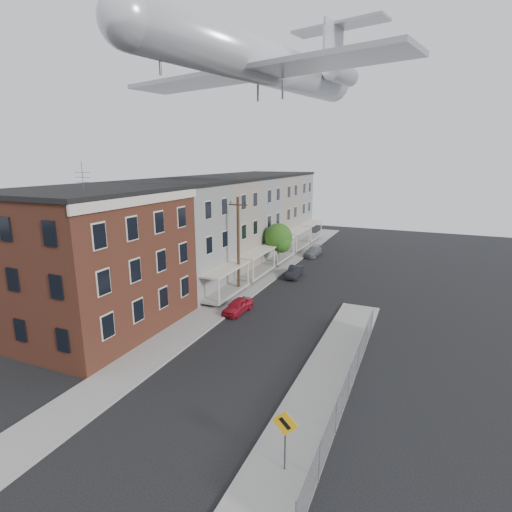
{
  "coord_description": "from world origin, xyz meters",
  "views": [
    {
      "loc": [
        9.92,
        -13.92,
        12.26
      ],
      "look_at": [
        0.61,
        7.68,
        6.53
      ],
      "focal_mm": 28.0,
      "sensor_mm": 36.0,
      "label": 1
    }
  ],
  "objects_px": {
    "street_tree": "(279,239)",
    "car_mid": "(295,272)",
    "warning_sign": "(285,431)",
    "airplane": "(267,63)",
    "car_near": "(238,306)",
    "car_far": "(313,252)",
    "utility_pole": "(238,245)"
  },
  "relations": [
    {
      "from": "street_tree",
      "to": "car_mid",
      "type": "xyz_separation_m",
      "value": [
        2.81,
        -2.78,
        -2.86
      ]
    },
    {
      "from": "warning_sign",
      "to": "airplane",
      "type": "xyz_separation_m",
      "value": [
        -9.19,
        20.84,
        18.18
      ]
    },
    {
      "from": "car_near",
      "to": "airplane",
      "type": "distance_m",
      "value": 20.42
    },
    {
      "from": "warning_sign",
      "to": "car_mid",
      "type": "height_order",
      "value": "warning_sign"
    },
    {
      "from": "street_tree",
      "to": "airplane",
      "type": "bearing_deg",
      "value": -78.28
    },
    {
      "from": "warning_sign",
      "to": "car_near",
      "type": "xyz_separation_m",
      "value": [
        -9.2,
        14.7,
        -1.3
      ]
    },
    {
      "from": "car_near",
      "to": "car_far",
      "type": "bearing_deg",
      "value": 93.33
    },
    {
      "from": "utility_pole",
      "to": "airplane",
      "type": "distance_m",
      "value": 15.62
    },
    {
      "from": "utility_pole",
      "to": "airplane",
      "type": "bearing_deg",
      "value": 42.1
    },
    {
      "from": "street_tree",
      "to": "car_near",
      "type": "height_order",
      "value": "street_tree"
    },
    {
      "from": "warning_sign",
      "to": "car_far",
      "type": "bearing_deg",
      "value": 103.67
    },
    {
      "from": "street_tree",
      "to": "car_far",
      "type": "xyz_separation_m",
      "value": [
        2.07,
        7.26,
        -2.87
      ]
    },
    {
      "from": "car_near",
      "to": "car_far",
      "type": "distance_m",
      "value": 21.52
    },
    {
      "from": "street_tree",
      "to": "airplane",
      "type": "height_order",
      "value": "airplane"
    },
    {
      "from": "car_mid",
      "to": "car_far",
      "type": "bearing_deg",
      "value": 88.61
    },
    {
      "from": "utility_pole",
      "to": "car_mid",
      "type": "xyz_separation_m",
      "value": [
        3.14,
        7.15,
        -4.09
      ]
    },
    {
      "from": "car_near",
      "to": "car_far",
      "type": "height_order",
      "value": "car_near"
    },
    {
      "from": "car_near",
      "to": "airplane",
      "type": "relative_size",
      "value": 0.11
    },
    {
      "from": "warning_sign",
      "to": "utility_pole",
      "type": "distance_m",
      "value": 22.25
    },
    {
      "from": "street_tree",
      "to": "car_far",
      "type": "distance_m",
      "value": 8.08
    },
    {
      "from": "utility_pole",
      "to": "car_far",
      "type": "bearing_deg",
      "value": 82.07
    },
    {
      "from": "car_mid",
      "to": "warning_sign",
      "type": "bearing_deg",
      "value": -78.49
    },
    {
      "from": "warning_sign",
      "to": "car_near",
      "type": "height_order",
      "value": "warning_sign"
    },
    {
      "from": "car_near",
      "to": "car_mid",
      "type": "height_order",
      "value": "car_mid"
    },
    {
      "from": "car_far",
      "to": "warning_sign",
      "type": "bearing_deg",
      "value": -74.46
    },
    {
      "from": "utility_pole",
      "to": "car_near",
      "type": "bearing_deg",
      "value": -65.2
    },
    {
      "from": "car_far",
      "to": "airplane",
      "type": "relative_size",
      "value": 0.13
    },
    {
      "from": "street_tree",
      "to": "airplane",
      "type": "relative_size",
      "value": 0.17
    },
    {
      "from": "warning_sign",
      "to": "utility_pole",
      "type": "relative_size",
      "value": 0.31
    },
    {
      "from": "airplane",
      "to": "street_tree",
      "type": "bearing_deg",
      "value": 101.72
    },
    {
      "from": "warning_sign",
      "to": "street_tree",
      "type": "height_order",
      "value": "street_tree"
    },
    {
      "from": "utility_pole",
      "to": "car_mid",
      "type": "height_order",
      "value": "utility_pole"
    }
  ]
}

